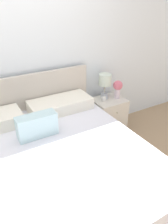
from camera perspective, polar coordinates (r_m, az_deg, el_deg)
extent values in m
plane|color=tan|center=(3.16, -14.77, -9.09)|extent=(12.00, 12.00, 0.00)
cube|color=white|center=(2.67, -18.77, 14.53)|extent=(8.00, 0.06, 2.60)
cube|color=beige|center=(2.34, -7.90, -18.88)|extent=(1.82, 1.96, 0.34)
cube|color=white|center=(2.13, -8.46, -13.39)|extent=(1.78, 1.92, 0.26)
cube|color=beige|center=(2.86, -15.91, -1.05)|extent=(1.85, 0.05, 1.04)
cube|color=white|center=(2.71, -6.20, 1.92)|extent=(0.76, 0.36, 0.14)
cube|color=silver|center=(2.23, -12.18, -3.52)|extent=(0.40, 0.14, 0.24)
cube|color=silver|center=(3.28, 6.33, -1.00)|extent=(0.44, 0.38, 0.54)
sphere|color=#B2AD93|center=(3.07, 8.68, -0.17)|extent=(0.02, 0.02, 0.02)
cylinder|color=#A8B2BC|center=(3.17, 5.32, 4.33)|extent=(0.10, 0.10, 0.09)
cylinder|color=#B7B29E|center=(3.13, 5.41, 6.07)|extent=(0.02, 0.02, 0.12)
cylinder|color=silver|center=(3.08, 5.52, 8.42)|extent=(0.18, 0.18, 0.15)
cylinder|color=silver|center=(3.19, 8.67, 4.86)|extent=(0.08, 0.08, 0.15)
sphere|color=#E06B7F|center=(3.15, 8.83, 6.91)|extent=(0.13, 0.13, 0.13)
sphere|color=#609356|center=(3.18, 9.27, 6.45)|extent=(0.06, 0.06, 0.06)
cube|color=white|center=(3.09, 5.06, 3.42)|extent=(0.06, 0.04, 0.06)
cylinder|color=white|center=(3.08, 5.28, 3.28)|extent=(0.05, 0.00, 0.05)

